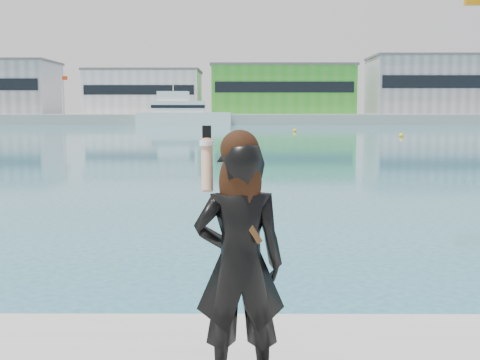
# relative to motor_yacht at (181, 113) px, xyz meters

# --- Properties ---
(far_quay) EXTENTS (320.00, 40.00, 2.00)m
(far_quay) POSITION_rel_motor_yacht_xyz_m (12.32, 19.25, -1.34)
(far_quay) COLOR #9E9E99
(far_quay) RESTS_ON ground
(warehouse_white) EXTENTS (24.48, 15.35, 9.50)m
(warehouse_white) POSITION_rel_motor_yacht_xyz_m (-9.68, 17.23, 4.42)
(warehouse_white) COLOR silver
(warehouse_white) RESTS_ON far_quay
(warehouse_green) EXTENTS (30.60, 16.36, 10.50)m
(warehouse_green) POSITION_rel_motor_yacht_xyz_m (20.32, 17.23, 4.92)
(warehouse_green) COLOR green
(warehouse_green) RESTS_ON far_quay
(warehouse_grey_right) EXTENTS (25.50, 15.35, 12.50)m
(warehouse_grey_right) POSITION_rel_motor_yacht_xyz_m (52.32, 17.23, 5.92)
(warehouse_grey_right) COLOR gray
(warehouse_grey_right) RESTS_ON far_quay
(flagpole_left) EXTENTS (1.28, 0.16, 8.00)m
(flagpole_left) POSITION_rel_motor_yacht_xyz_m (-25.59, 10.25, 4.20)
(flagpole_left) COLOR silver
(flagpole_left) RESTS_ON far_quay
(flagpole_right) EXTENTS (1.28, 0.16, 8.00)m
(flagpole_right) POSITION_rel_motor_yacht_xyz_m (34.41, 10.25, 4.20)
(flagpole_right) COLOR silver
(flagpole_right) RESTS_ON far_quay
(motor_yacht) EXTENTS (17.97, 5.57, 8.31)m
(motor_yacht) POSITION_rel_motor_yacht_xyz_m (0.00, 0.00, 0.00)
(motor_yacht) COLOR white
(motor_yacht) RESTS_ON ground
(buoy_near) EXTENTS (0.50, 0.50, 0.50)m
(buoy_near) POSITION_rel_motor_yacht_xyz_m (18.40, -38.28, -2.34)
(buoy_near) COLOR yellow
(buoy_near) RESTS_ON ground
(buoy_extra) EXTENTS (0.50, 0.50, 0.50)m
(buoy_extra) POSITION_rel_motor_yacht_xyz_m (28.18, -52.92, -2.34)
(buoy_extra) COLOR yellow
(buoy_extra) RESTS_ON ground
(woman) EXTENTS (0.66, 0.46, 1.83)m
(woman) POSITION_rel_motor_yacht_xyz_m (11.70, -111.25, -0.61)
(woman) COLOR black
(woman) RESTS_ON near_quay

